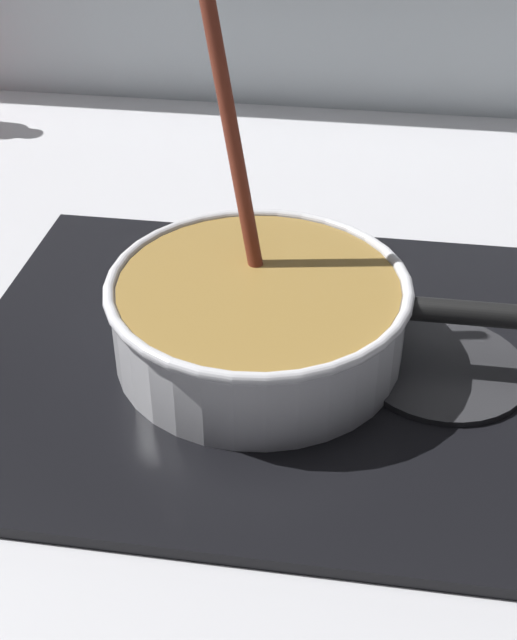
{
  "coord_description": "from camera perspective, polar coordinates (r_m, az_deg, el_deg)",
  "views": [
    {
      "loc": [
        0.23,
        -0.52,
        0.51
      ],
      "look_at": [
        0.13,
        0.12,
        0.05
      ],
      "focal_mm": 47.79,
      "sensor_mm": 36.0,
      "label": 1
    }
  ],
  "objects": [
    {
      "name": "hob_plate",
      "position": [
        0.81,
        -0.0,
        -2.59
      ],
      "size": [
        0.56,
        0.48,
        0.01
      ],
      "primitive_type": "cube",
      "color": "black",
      "rests_on": "ground"
    },
    {
      "name": "burner_ring",
      "position": [
        0.81,
        -0.0,
        -2.03
      ],
      "size": [
        0.18,
        0.18,
        0.01
      ],
      "primitive_type": "torus",
      "color": "#592D0C",
      "rests_on": "hob_plate"
    },
    {
      "name": "cooking_pan",
      "position": [
        0.78,
        0.06,
        0.35
      ],
      "size": [
        0.4,
        0.28,
        0.35
      ],
      "color": "silver",
      "rests_on": "hob_plate"
    },
    {
      "name": "spare_burner",
      "position": [
        0.81,
        12.19,
        -3.13
      ],
      "size": [
        0.16,
        0.16,
        0.01
      ],
      "primitive_type": "cylinder",
      "color": "#262628",
      "rests_on": "hob_plate"
    },
    {
      "name": "ground",
      "position": [
        0.77,
        -11.32,
        -8.43
      ],
      "size": [
        2.4,
        1.6,
        0.04
      ],
      "primitive_type": "cube",
      "color": "#B7B7BC"
    }
  ]
}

